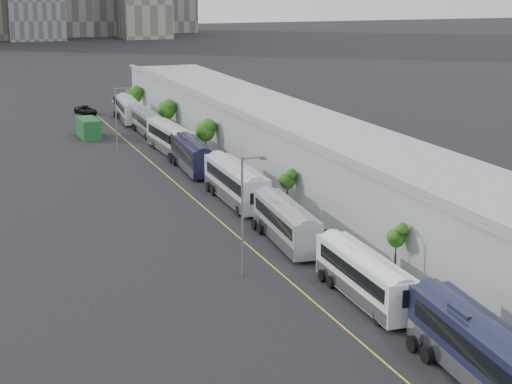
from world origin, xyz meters
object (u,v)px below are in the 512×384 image
bus_2 (365,280)px  bus_4 (236,186)px  bus_5 (192,157)px  bus_7 (147,124)px  street_lamp_far (118,117)px  suv (86,110)px  shipping_container (89,128)px  bus_8 (128,111)px  bus_6 (170,141)px  bus_1 (481,357)px  street_lamp_near (245,208)px  bus_3 (286,226)px

bus_2 → bus_4: 29.27m
bus_4 → bus_5: 16.03m
bus_7 → street_lamp_far: street_lamp_far is taller
bus_7 → suv: size_ratio=2.35×
shipping_container → bus_8: bearing=53.5°
bus_6 → shipping_container: bus_6 is taller
street_lamp_far → suv: (1.40, 35.92, -4.36)m
street_lamp_far → bus_6: bearing=-8.0°
bus_7 → bus_8: 12.38m
bus_1 → street_lamp_near: 23.19m
bus_3 → street_lamp_near: 9.92m
bus_4 → bus_7: bus_4 is taller
street_lamp_near → bus_3: bearing=47.6°
suv → bus_1: bearing=-101.7°
bus_6 → shipping_container: bearing=117.1°
bus_6 → bus_8: (0.04, 27.12, -0.06)m
bus_2 → bus_3: 14.65m
bus_4 → bus_6: size_ratio=1.04×
bus_2 → bus_8: (0.24, 83.59, 0.09)m
shipping_container → suv: (3.06, 21.93, -0.67)m
bus_6 → bus_8: 27.12m
bus_2 → bus_5: 45.29m
bus_1 → suv: bus_1 is taller
bus_6 → bus_2: bearing=-92.2°
bus_6 → shipping_container: 17.09m
bus_5 → bus_7: (0.50, 25.91, -0.14)m
bus_2 → bus_5: bus_5 is taller
street_lamp_near → street_lamp_far: bearing=90.1°
bus_1 → suv: size_ratio=2.71×
bus_1 → bus_2: size_ratio=1.13×
street_lamp_far → bus_1: bearing=-84.7°
bus_7 → street_lamp_near: 63.80m
bus_5 → street_lamp_far: 14.15m
bus_3 → shipping_container: bus_3 is taller
bus_5 → bus_8: bearing=92.7°
bus_8 → street_lamp_near: 76.07m
bus_2 → shipping_container: (-8.11, 71.39, -0.12)m
bus_6 → suv: 37.24m
bus_2 → bus_6: bus_6 is taller
bus_7 → shipping_container: bus_7 is taller
bus_4 → bus_7: (0.35, 41.94, -0.25)m
bus_5 → street_lamp_near: street_lamp_near is taller
bus_4 → bus_5: size_ratio=1.06×
bus_8 → bus_6: bearing=-85.6°
bus_4 → bus_3: bearing=-89.9°
bus_8 → bus_5: bearing=-85.9°
street_lamp_near → bus_4: bearing=73.1°
bus_3 → suv: size_ratio=2.45×
bus_8 → street_lamp_far: 27.25m
bus_7 → street_lamp_near: bearing=-95.1°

